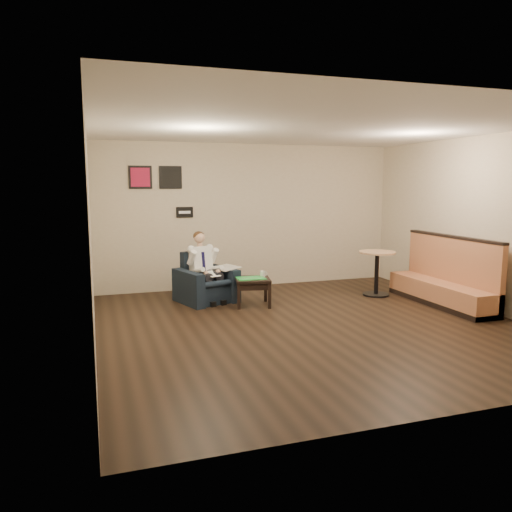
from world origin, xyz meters
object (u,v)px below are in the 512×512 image
object	(u,v)px
seated_man	(209,270)
side_table	(253,292)
smartphone	(255,276)
green_folder	(251,278)
banquette	(442,271)
coffee_mug	(263,274)
cafe_table	(377,273)
armchair	(206,278)

from	to	relation	value
seated_man	side_table	xyz separation A→B (m)	(0.65, -0.41, -0.35)
smartphone	seated_man	bearing A→B (deg)	-177.25
green_folder	banquette	distance (m)	3.22
seated_man	coffee_mug	size ratio (longest dim) A/B	11.81
side_table	green_folder	xyz separation A→B (m)	(-0.03, -0.01, 0.24)
banquette	cafe_table	size ratio (longest dim) A/B	2.76
armchair	side_table	bearing A→B (deg)	-54.84
armchair	side_table	size ratio (longest dim) A/B	1.54
coffee_mug	smartphone	xyz separation A→B (m)	(-0.12, 0.07, -0.04)
armchair	cafe_table	world-z (taller)	armchair
armchair	banquette	size ratio (longest dim) A/B	0.39
seated_man	banquette	world-z (taller)	seated_man
side_table	banquette	distance (m)	3.21
smartphone	cafe_table	world-z (taller)	cafe_table
coffee_mug	cafe_table	distance (m)	2.19
coffee_mug	cafe_table	size ratio (longest dim) A/B	0.12
side_table	coffee_mug	distance (m)	0.36
banquette	coffee_mug	bearing A→B (deg)	160.19
green_folder	smartphone	bearing A→B (deg)	54.11
side_table	smartphone	distance (m)	0.29
cafe_table	green_folder	bearing A→B (deg)	-179.36
armchair	green_folder	xyz separation A→B (m)	(0.65, -0.52, 0.05)
seated_man	coffee_mug	xyz separation A→B (m)	(0.85, -0.32, -0.07)
seated_man	side_table	distance (m)	0.84
seated_man	banquette	size ratio (longest dim) A/B	0.52
green_folder	coffee_mug	size ratio (longest dim) A/B	4.74
seated_man	armchair	bearing A→B (deg)	90.00
armchair	smartphone	bearing A→B (deg)	-43.15
side_table	smartphone	world-z (taller)	smartphone
cafe_table	seated_man	bearing A→B (deg)	172.64
green_folder	coffee_mug	distance (m)	0.26
banquette	green_folder	bearing A→B (deg)	163.27
armchair	coffee_mug	bearing A→B (deg)	-43.70
side_table	banquette	bearing A→B (deg)	-17.14
seated_man	smartphone	world-z (taller)	seated_man
armchair	green_folder	size ratio (longest dim) A/B	1.88
seated_man	smartphone	bearing A→B (deg)	-37.19
armchair	banquette	bearing A→B (deg)	-39.26
seated_man	green_folder	bearing A→B (deg)	-52.39
coffee_mug	armchair	bearing A→B (deg)	154.31
side_table	seated_man	bearing A→B (deg)	147.93
armchair	smartphone	distance (m)	0.85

